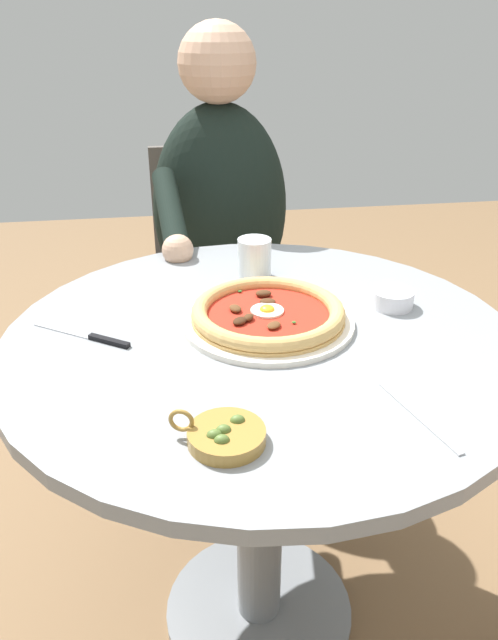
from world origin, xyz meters
TOP-DOWN VIEW (x-y plane):
  - ground_plane at (0.00, 0.00)m, footprint 6.00×6.00m
  - dining_table at (0.00, 0.00)m, footprint 0.88×0.88m
  - pizza_on_plate at (-0.02, -0.03)m, footprint 0.30×0.30m
  - water_glass at (-0.02, -0.24)m, footprint 0.07×0.07m
  - steak_knife at (0.28, -0.02)m, footprint 0.17×0.12m
  - ramekin_capers at (-0.26, -0.07)m, footprint 0.08×0.08m
  - olive_pan at (0.09, 0.28)m, footprint 0.12×0.10m
  - fork_utensil at (-0.17, 0.27)m, footprint 0.05×0.17m
  - diner_person at (0.00, -0.68)m, footprint 0.36×0.49m
  - cafe_chair_diner at (0.00, -0.82)m, footprint 0.41×0.41m

SIDE VIEW (x-z plane):
  - ground_plane at x=0.00m, z-range -0.02..0.00m
  - cafe_chair_diner at x=0.00m, z-range 0.09..0.95m
  - diner_person at x=0.00m, z-range -0.07..1.12m
  - dining_table at x=0.00m, z-range 0.19..0.91m
  - fork_utensil at x=-0.17m, z-range 0.71..0.72m
  - steak_knife at x=0.28m, z-range 0.71..0.72m
  - olive_pan at x=0.09m, z-range 0.70..0.75m
  - pizza_on_plate at x=-0.02m, z-range 0.71..0.75m
  - ramekin_capers at x=-0.26m, z-range 0.72..0.75m
  - water_glass at x=-0.02m, z-range 0.71..0.79m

